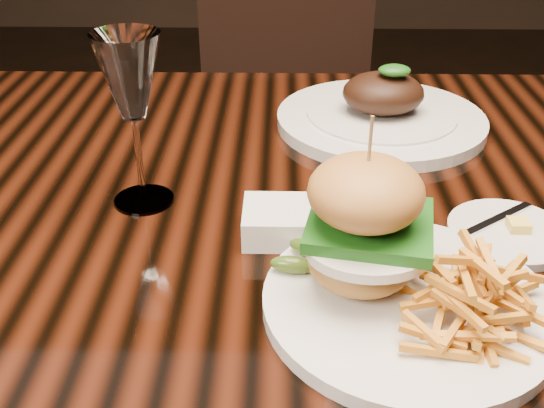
{
  "coord_description": "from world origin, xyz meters",
  "views": [
    {
      "loc": [
        -0.01,
        -0.68,
        1.14
      ],
      "look_at": [
        -0.02,
        -0.12,
        0.81
      ],
      "focal_mm": 42.0,
      "sensor_mm": 36.0,
      "label": 1
    }
  ],
  "objects_px": {
    "dining_table": "(293,247)",
    "burger_plate": "(406,266)",
    "chair_far": "(290,95)",
    "far_dish": "(381,114)",
    "wine_glass": "(130,82)"
  },
  "relations": [
    {
      "from": "burger_plate",
      "to": "wine_glass",
      "type": "xyz_separation_m",
      "value": [
        -0.28,
        0.19,
        0.1
      ]
    },
    {
      "from": "burger_plate",
      "to": "far_dish",
      "type": "bearing_deg",
      "value": 108.26
    },
    {
      "from": "far_dish",
      "to": "chair_far",
      "type": "height_order",
      "value": "chair_far"
    },
    {
      "from": "dining_table",
      "to": "far_dish",
      "type": "bearing_deg",
      "value": 58.13
    },
    {
      "from": "burger_plate",
      "to": "chair_far",
      "type": "xyz_separation_m",
      "value": [
        -0.1,
        1.1,
        -0.26
      ]
    },
    {
      "from": "dining_table",
      "to": "burger_plate",
      "type": "distance_m",
      "value": 0.26
    },
    {
      "from": "wine_glass",
      "to": "far_dish",
      "type": "bearing_deg",
      "value": 36.41
    },
    {
      "from": "far_dish",
      "to": "dining_table",
      "type": "bearing_deg",
      "value": -121.87
    },
    {
      "from": "burger_plate",
      "to": "far_dish",
      "type": "distance_m",
      "value": 0.43
    },
    {
      "from": "burger_plate",
      "to": "far_dish",
      "type": "xyz_separation_m",
      "value": [
        0.03,
        0.42,
        -0.03
      ]
    },
    {
      "from": "dining_table",
      "to": "burger_plate",
      "type": "height_order",
      "value": "burger_plate"
    },
    {
      "from": "chair_far",
      "to": "burger_plate",
      "type": "bearing_deg",
      "value": -90.38
    },
    {
      "from": "dining_table",
      "to": "burger_plate",
      "type": "relative_size",
      "value": 5.91
    },
    {
      "from": "far_dish",
      "to": "chair_far",
      "type": "distance_m",
      "value": 0.73
    },
    {
      "from": "dining_table",
      "to": "far_dish",
      "type": "height_order",
      "value": "far_dish"
    }
  ]
}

